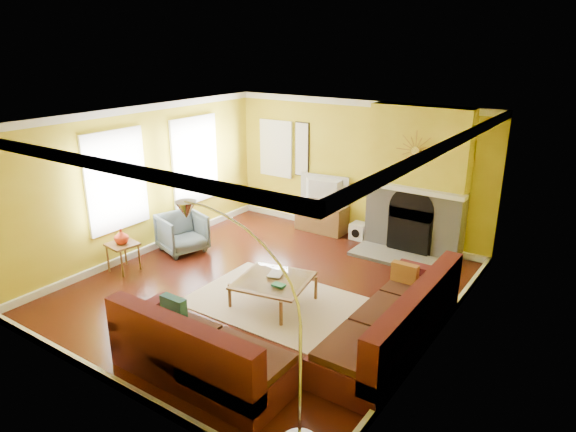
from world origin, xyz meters
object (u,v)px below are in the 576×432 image
Objects in this scene: coffee_table at (273,291)px; armchair at (182,233)px; media_console at (322,217)px; sectional_sofa at (300,305)px; arc_lamp at (247,326)px; side_table at (124,257)px.

coffee_table is 1.30× the size of armchair.
coffee_table is 0.99× the size of media_console.
arc_lamp is at bearing -74.16° from sectional_sofa.
sectional_sofa is 0.98m from coffee_table.
arc_lamp is at bearing -59.76° from coffee_table.
side_table reaches higher than coffee_table.
arc_lamp reaches higher than coffee_table.
armchair is 1.22m from side_table.
armchair is (-1.60, -2.40, 0.07)m from media_console.
armchair is at bearing -123.69° from media_console.
sectional_sofa is at bearing -0.00° from side_table.
arc_lamp is (2.28, -5.30, 0.85)m from media_console.
coffee_table is at bearing 10.12° from side_table.
side_table is at bearing -116.57° from media_console.
arc_lamp reaches higher than sectional_sofa.
armchair reaches higher than coffee_table.
media_console reaches higher than coffee_table.
media_console is 2.08× the size of side_table.
media_console reaches higher than side_table.
side_table is at bearing -171.66° from armchair.
armchair reaches higher than side_table.
coffee_table is 0.45× the size of arc_lamp.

